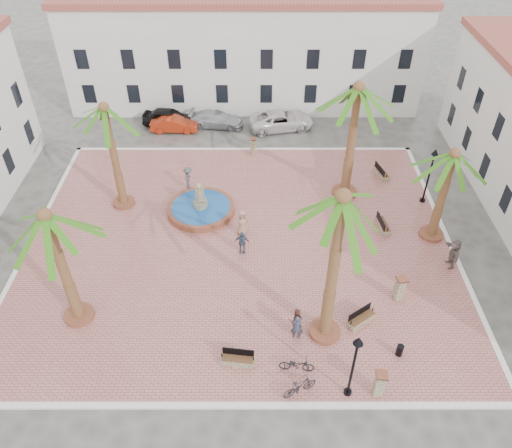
{
  "coord_description": "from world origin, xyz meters",
  "views": [
    {
      "loc": [
        0.99,
        -23.0,
        20.86
      ],
      "look_at": [
        1.0,
        0.0,
        1.6
      ],
      "focal_mm": 35.0,
      "sensor_mm": 36.0,
      "label": 1
    }
  ],
  "objects_px": {
    "palm_sw": "(49,229)",
    "bicycle_b": "(300,387)",
    "cyclist_a": "(297,327)",
    "pedestrian_fountain_b": "(242,242)",
    "bollard_n": "(253,145)",
    "litter_bin": "(400,350)",
    "bollard_e": "(400,288)",
    "bollard_se": "(380,383)",
    "pedestrian_north": "(188,178)",
    "palm_nw": "(106,120)",
    "palm_s": "(341,215)",
    "bicycle_a": "(297,364)",
    "lamppost_s": "(355,357)",
    "pedestrian_fountain_a": "(242,223)",
    "car_black": "(169,118)",
    "bench_s": "(238,360)",
    "lamppost_e": "(431,167)",
    "bench_se": "(361,319)",
    "palm_e": "(452,165)",
    "car_silver": "(217,119)",
    "bench_e": "(383,225)",
    "palm_ne": "(357,101)",
    "car_red": "(174,124)",
    "fountain": "(201,208)",
    "car_white": "(281,120)",
    "bench_ne": "(381,173)",
    "cyclist_b": "(296,321)",
    "pedestrian_east": "(453,253)"
  },
  "relations": [
    {
      "from": "bollard_n",
      "to": "litter_bin",
      "type": "bearing_deg",
      "value": -68.79
    },
    {
      "from": "pedestrian_fountain_a",
      "to": "cyclist_a",
      "type": "bearing_deg",
      "value": -85.62
    },
    {
      "from": "palm_sw",
      "to": "bicycle_b",
      "type": "distance_m",
      "value": 13.4
    },
    {
      "from": "pedestrian_north",
      "to": "cyclist_a",
      "type": "bearing_deg",
      "value": -154.44
    },
    {
      "from": "pedestrian_east",
      "to": "car_silver",
      "type": "relative_size",
      "value": 0.43
    },
    {
      "from": "palm_nw",
      "to": "palm_s",
      "type": "distance_m",
      "value": 16.61
    },
    {
      "from": "palm_nw",
      "to": "bollard_n",
      "type": "xyz_separation_m",
      "value": [
        8.75,
        6.51,
        -5.69
      ]
    },
    {
      "from": "bench_s",
      "to": "pedestrian_fountain_b",
      "type": "relative_size",
      "value": 1.07
    },
    {
      "from": "palm_sw",
      "to": "bench_e",
      "type": "bearing_deg",
      "value": 22.44
    },
    {
      "from": "litter_bin",
      "to": "pedestrian_north",
      "type": "bearing_deg",
      "value": 129.95
    },
    {
      "from": "lamppost_s",
      "to": "cyclist_b",
      "type": "relative_size",
      "value": 2.58
    },
    {
      "from": "bicycle_a",
      "to": "car_silver",
      "type": "distance_m",
      "value": 24.67
    },
    {
      "from": "palm_sw",
      "to": "car_black",
      "type": "relative_size",
      "value": 1.61
    },
    {
      "from": "bench_s",
      "to": "lamppost_e",
      "type": "height_order",
      "value": "lamppost_e"
    },
    {
      "from": "pedestrian_east",
      "to": "bench_se",
      "type": "bearing_deg",
      "value": -52.86
    },
    {
      "from": "bollard_e",
      "to": "cyclist_b",
      "type": "height_order",
      "value": "cyclist_b"
    },
    {
      "from": "palm_s",
      "to": "car_red",
      "type": "height_order",
      "value": "palm_s"
    },
    {
      "from": "lamppost_e",
      "to": "bollard_n",
      "type": "relative_size",
      "value": 3.2
    },
    {
      "from": "palm_sw",
      "to": "lamppost_s",
      "type": "relative_size",
      "value": 1.76
    },
    {
      "from": "palm_e",
      "to": "bench_s",
      "type": "relative_size",
      "value": 3.8
    },
    {
      "from": "bollard_se",
      "to": "bollard_n",
      "type": "height_order",
      "value": "bollard_se"
    },
    {
      "from": "bench_e",
      "to": "cyclist_a",
      "type": "xyz_separation_m",
      "value": [
        -6.05,
        -8.54,
        0.55
      ]
    },
    {
      "from": "palm_ne",
      "to": "bench_s",
      "type": "bearing_deg",
      "value": -116.94
    },
    {
      "from": "bollard_e",
      "to": "bollard_se",
      "type": "bearing_deg",
      "value": -110.69
    },
    {
      "from": "fountain",
      "to": "bicycle_a",
      "type": "distance_m",
      "value": 13.42
    },
    {
      "from": "pedestrian_fountain_a",
      "to": "palm_nw",
      "type": "bearing_deg",
      "value": 143.26
    },
    {
      "from": "litter_bin",
      "to": "pedestrian_fountain_a",
      "type": "xyz_separation_m",
      "value": [
        -7.89,
        9.04,
        0.58
      ]
    },
    {
      "from": "fountain",
      "to": "cyclist_a",
      "type": "relative_size",
      "value": 2.83
    },
    {
      "from": "car_black",
      "to": "palm_nw",
      "type": "bearing_deg",
      "value": 178.34
    },
    {
      "from": "cyclist_b",
      "to": "bollard_e",
      "type": "bearing_deg",
      "value": -154.49
    },
    {
      "from": "palm_s",
      "to": "bicycle_a",
      "type": "bearing_deg",
      "value": -125.69
    },
    {
      "from": "cyclist_a",
      "to": "pedestrian_fountain_a",
      "type": "xyz_separation_m",
      "value": [
        -2.89,
        7.98,
        0.12
      ]
    },
    {
      "from": "bench_ne",
      "to": "bench_e",
      "type": "bearing_deg",
      "value": 155.28
    },
    {
      "from": "fountain",
      "to": "bench_e",
      "type": "height_order",
      "value": "fountain"
    },
    {
      "from": "lamppost_e",
      "to": "car_white",
      "type": "distance_m",
      "value": 14.11
    },
    {
      "from": "litter_bin",
      "to": "pedestrian_north",
      "type": "relative_size",
      "value": 0.39
    },
    {
      "from": "bicycle_b",
      "to": "pedestrian_fountain_b",
      "type": "height_order",
      "value": "pedestrian_fountain_b"
    },
    {
      "from": "bench_se",
      "to": "pedestrian_fountain_a",
      "type": "xyz_separation_m",
      "value": [
        -6.34,
        7.03,
        0.66
      ]
    },
    {
      "from": "litter_bin",
      "to": "car_black",
      "type": "height_order",
      "value": "car_black"
    },
    {
      "from": "palm_e",
      "to": "palm_ne",
      "type": "xyz_separation_m",
      "value": [
        -4.85,
        4.48,
        1.7
      ]
    },
    {
      "from": "palm_ne",
      "to": "car_silver",
      "type": "distance_m",
      "value": 15.1
    },
    {
      "from": "bench_se",
      "to": "pedestrian_fountain_b",
      "type": "xyz_separation_m",
      "value": [
        -6.33,
        5.38,
        0.53
      ]
    },
    {
      "from": "bench_e",
      "to": "pedestrian_fountain_a",
      "type": "xyz_separation_m",
      "value": [
        -8.94,
        -0.56,
        0.66
      ]
    },
    {
      "from": "cyclist_a",
      "to": "pedestrian_fountain_b",
      "type": "distance_m",
      "value": 6.96
    },
    {
      "from": "palm_e",
      "to": "car_black",
      "type": "xyz_separation_m",
      "value": [
        -18.32,
        14.37,
        -4.63
      ]
    },
    {
      "from": "lamppost_s",
      "to": "pedestrian_north",
      "type": "xyz_separation_m",
      "value": [
        -8.94,
        16.14,
        -1.94
      ]
    },
    {
      "from": "bollard_se",
      "to": "car_silver",
      "type": "distance_m",
      "value": 26.85
    },
    {
      "from": "cyclist_b",
      "to": "car_red",
      "type": "bearing_deg",
      "value": -62.92
    },
    {
      "from": "bench_s",
      "to": "lamppost_e",
      "type": "bearing_deg",
      "value": 53.65
    },
    {
      "from": "bench_ne",
      "to": "pedestrian_north",
      "type": "height_order",
      "value": "pedestrian_north"
    }
  ]
}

